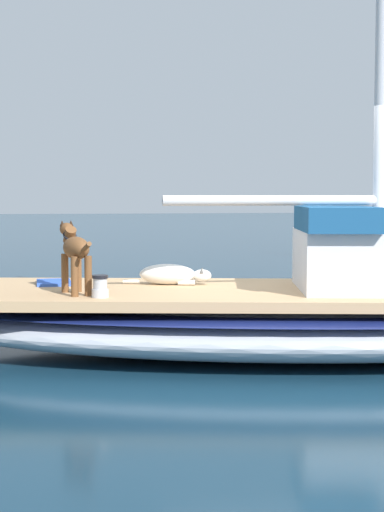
% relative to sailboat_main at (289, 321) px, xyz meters
% --- Properties ---
extents(ground_plane, '(120.00, 120.00, 0.00)m').
position_rel_sailboat_main_xyz_m(ground_plane, '(0.00, 0.00, -0.34)').
color(ground_plane, '#143347').
extents(sailboat_main, '(3.90, 7.59, 0.66)m').
position_rel_sailboat_main_xyz_m(sailboat_main, '(0.00, 0.00, 0.00)').
color(sailboat_main, '#B2B7C1').
rests_on(sailboat_main, ground).
extents(dog_brown, '(0.93, 0.34, 0.70)m').
position_rel_sailboat_main_xyz_m(dog_brown, '(0.00, -2.15, 0.75)').
color(dog_brown, brown).
rests_on(dog_brown, sailboat_main).
extents(dog_white, '(0.40, 0.94, 0.22)m').
position_rel_sailboat_main_xyz_m(dog_white, '(-0.60, -1.12, 0.43)').
color(dog_white, silver).
rests_on(dog_white, sailboat_main).
extents(deck_winch, '(0.16, 0.16, 0.21)m').
position_rel_sailboat_main_xyz_m(deck_winch, '(0.34, -1.93, 0.42)').
color(deck_winch, '#B7B7BC').
rests_on(deck_winch, sailboat_main).
extents(deck_towel, '(0.57, 0.38, 0.03)m').
position_rel_sailboat_main_xyz_m(deck_towel, '(-0.88, -2.36, 0.34)').
color(deck_towel, blue).
rests_on(deck_towel, sailboat_main).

